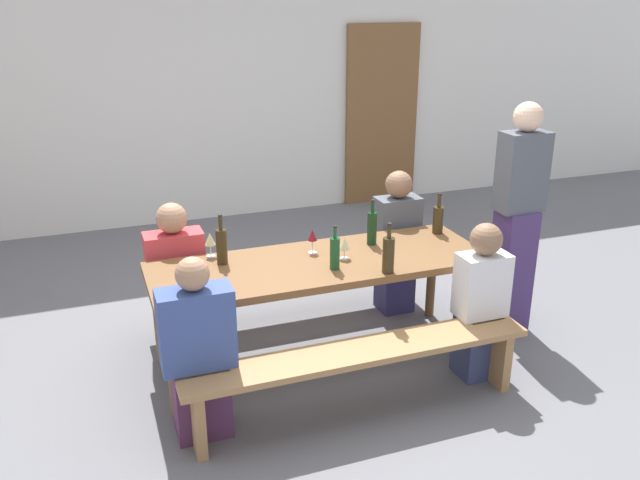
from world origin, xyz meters
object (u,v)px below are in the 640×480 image
at_px(wine_bottle_0, 372,227).
at_px(standing_host, 517,222).
at_px(wine_bottle_1, 438,219).
at_px(seated_guest_near_1, 480,304).
at_px(wine_bottle_4, 335,253).
at_px(bench_near, 360,362).
at_px(tasting_table, 320,271).
at_px(wine_bottle_2, 222,245).
at_px(wine_bottle_3, 388,254).
at_px(wine_glass_0, 344,244).
at_px(bench_far, 290,275).
at_px(seated_guest_far_1, 396,245).
at_px(seated_guest_near_0, 198,355).
at_px(wooden_door, 382,115).
at_px(wine_glass_2, 210,240).
at_px(seated_guest_far_0, 177,280).
at_px(wine_glass_1, 312,236).

bearing_deg(wine_bottle_0, standing_host, -10.47).
relative_size(wine_bottle_1, seated_guest_near_1, 0.29).
distance_m(wine_bottle_4, standing_host, 1.49).
distance_m(bench_near, wine_bottle_1, 1.44).
bearing_deg(standing_host, wine_bottle_1, -24.69).
bearing_deg(seated_guest_near_1, tasting_table, 59.61).
bearing_deg(standing_host, wine_bottle_2, -5.57).
bearing_deg(tasting_table, wine_bottle_0, 20.65).
height_order(bench_near, wine_bottle_1, wine_bottle_1).
distance_m(wine_bottle_3, wine_glass_0, 0.36).
bearing_deg(bench_far, wine_bottle_2, -140.84).
height_order(bench_far, wine_bottle_3, wine_bottle_3).
distance_m(wine_bottle_2, seated_guest_far_1, 1.54).
bearing_deg(wine_bottle_0, seated_guest_near_1, -56.83).
distance_m(wine_bottle_3, seated_guest_near_0, 1.34).
relative_size(wooden_door, wine_bottle_4, 7.08).
height_order(wine_glass_0, seated_guest_far_1, seated_guest_far_1).
distance_m(wine_bottle_1, wine_glass_2, 1.69).
relative_size(wine_glass_2, seated_guest_far_1, 0.15).
relative_size(wooden_door, wine_bottle_3, 6.28).
distance_m(wine_bottle_1, wine_bottle_2, 1.63).
bearing_deg(wine_bottle_3, wine_bottle_1, 38.95).
bearing_deg(bench_near, tasting_table, 90.00).
distance_m(wine_bottle_1, wine_bottle_3, 0.86).
distance_m(bench_far, wine_bottle_0, 0.86).
bearing_deg(wine_glass_2, seated_guest_near_1, -28.61).
bearing_deg(wine_bottle_3, seated_guest_far_1, 60.15).
relative_size(wine_bottle_4, standing_host, 0.17).
xyz_separation_m(tasting_table, standing_host, (1.53, -0.03, 0.18)).
distance_m(wine_bottle_4, wine_glass_2, 0.86).
xyz_separation_m(wine_bottle_1, seated_guest_far_0, (-1.90, 0.33, -0.34)).
height_order(wine_bottle_2, wine_glass_1, wine_bottle_2).
height_order(bench_near, seated_guest_near_1, seated_guest_near_1).
distance_m(wooden_door, wine_bottle_0, 3.50).
height_order(tasting_table, wine_glass_0, wine_glass_0).
relative_size(wine_glass_2, seated_guest_near_0, 0.15).
distance_m(wine_bottle_4, seated_guest_near_0, 1.10).
height_order(wine_bottle_4, wine_glass_0, wine_bottle_4).
xyz_separation_m(tasting_table, bench_far, (0.00, 0.69, -0.31)).
distance_m(bench_far, standing_host, 1.76).
xyz_separation_m(wine_bottle_3, seated_guest_far_0, (-1.23, 0.87, -0.36)).
height_order(seated_guest_near_1, seated_guest_far_0, seated_guest_far_0).
bearing_deg(wine_bottle_1, wine_bottle_4, -159.15).
xyz_separation_m(wine_bottle_4, seated_guest_far_1, (0.80, 0.70, -0.30)).
bearing_deg(bench_far, seated_guest_far_1, -10.11).
xyz_separation_m(tasting_table, wine_bottle_4, (0.04, -0.16, 0.19)).
distance_m(tasting_table, wine_bottle_2, 0.68).
xyz_separation_m(wine_glass_1, seated_guest_far_1, (0.84, 0.39, -0.31)).
xyz_separation_m(wine_glass_0, seated_guest_near_1, (0.75, -0.52, -0.33)).
bearing_deg(wine_glass_2, bench_far, 28.35).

